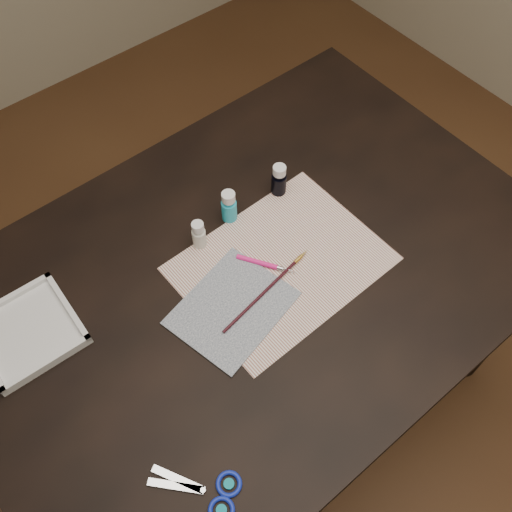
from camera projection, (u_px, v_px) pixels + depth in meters
ground at (256, 389)px, 1.89m from camera, size 3.50×3.50×0.02m
table at (256, 340)px, 1.56m from camera, size 1.30×0.90×0.75m
paper at (281, 263)px, 1.25m from camera, size 0.44×0.34×0.00m
canvas at (232, 308)px, 1.19m from camera, size 0.27×0.24×0.00m
paint_bottle_white at (199, 234)px, 1.25m from camera, size 0.03×0.03×0.08m
paint_bottle_cyan at (229, 206)px, 1.29m from camera, size 0.04×0.04×0.09m
paint_bottle_navy at (279, 180)px, 1.33m from camera, size 0.05×0.05×0.09m
paintbrush at (267, 289)px, 1.21m from camera, size 0.27×0.05×0.01m
craft_knife at (267, 265)px, 1.24m from camera, size 0.08×0.12×0.01m
scissors at (193, 492)px, 0.99m from camera, size 0.19×0.20×0.01m
palette_tray at (28, 331)px, 1.15m from camera, size 0.20×0.20×0.02m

